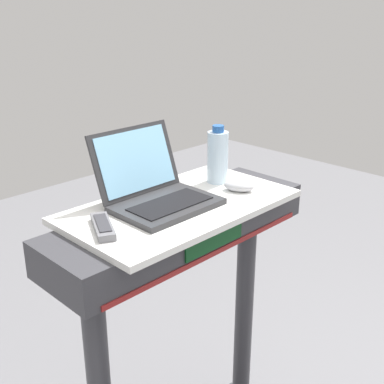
{
  "coord_description": "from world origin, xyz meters",
  "views": [
    {
      "loc": [
        -0.98,
        -0.32,
        1.73
      ],
      "look_at": [
        0.0,
        0.65,
        1.21
      ],
      "focal_mm": 46.62,
      "sensor_mm": 36.0,
      "label": 1
    }
  ],
  "objects_px": {
    "computer_mouse": "(239,186)",
    "water_bottle": "(218,156)",
    "laptop": "(156,190)",
    "tv_remote": "(103,226)"
  },
  "relations": [
    {
      "from": "computer_mouse",
      "to": "water_bottle",
      "type": "distance_m",
      "value": 0.13
    },
    {
      "from": "laptop",
      "to": "computer_mouse",
      "type": "relative_size",
      "value": 3.03
    },
    {
      "from": "laptop",
      "to": "tv_remote",
      "type": "distance_m",
      "value": 0.23
    },
    {
      "from": "water_bottle",
      "to": "computer_mouse",
      "type": "bearing_deg",
      "value": -98.78
    },
    {
      "from": "computer_mouse",
      "to": "water_bottle",
      "type": "relative_size",
      "value": 0.51
    },
    {
      "from": "tv_remote",
      "to": "computer_mouse",
      "type": "bearing_deg",
      "value": -8.13
    },
    {
      "from": "laptop",
      "to": "water_bottle",
      "type": "distance_m",
      "value": 0.28
    },
    {
      "from": "laptop",
      "to": "computer_mouse",
      "type": "distance_m",
      "value": 0.29
    },
    {
      "from": "laptop",
      "to": "tv_remote",
      "type": "bearing_deg",
      "value": -167.46
    },
    {
      "from": "tv_remote",
      "to": "water_bottle",
      "type": "bearing_deg",
      "value": 4.63
    }
  ]
}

